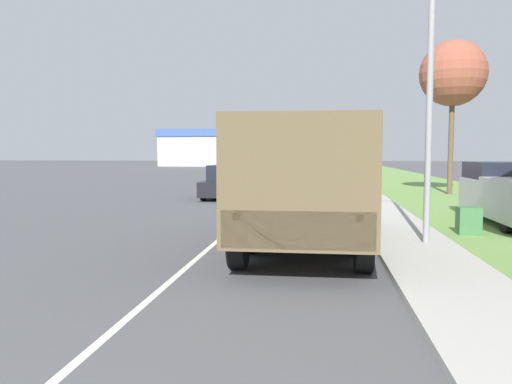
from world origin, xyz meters
name	(u,v)px	position (x,y,z in m)	size (l,w,h in m)	color
ground_plane	(290,178)	(0.00, 40.00, 0.00)	(180.00, 180.00, 0.00)	#4C4C4F
lane_centre_stripe	(290,178)	(0.00, 40.00, 0.00)	(0.12, 120.00, 0.00)	silver
sidewalk_right	(346,178)	(4.50, 40.00, 0.06)	(1.80, 120.00, 0.12)	#ADAAA3
grass_strip_right	(401,179)	(8.90, 40.00, 0.01)	(7.00, 120.00, 0.02)	#6B9347
military_truck	(304,177)	(2.07, 9.96, 1.58)	(2.52, 6.78, 2.73)	#606647
car_nearest_ahead	(226,183)	(-1.93, 21.93, 0.69)	(1.71, 4.47, 1.53)	black
car_second_ahead	(309,173)	(1.59, 36.37, 0.62)	(1.72, 4.18, 1.37)	maroon
lamp_post	(421,42)	(4.55, 10.29, 4.46)	(1.69, 0.24, 7.33)	gray
tree_mid_right	(453,74)	(8.90, 25.08, 5.99)	(3.24, 3.24, 7.63)	brown
utility_box	(469,221)	(6.20, 12.25, 0.37)	(0.55, 0.45, 0.70)	#3D7042
building_distant	(209,148)	(-15.69, 79.72, 2.94)	(14.58, 11.48, 5.80)	beige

